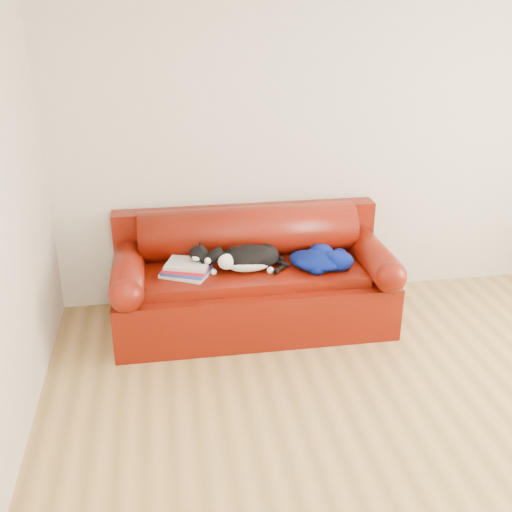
{
  "coord_description": "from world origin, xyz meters",
  "views": [
    {
      "loc": [
        -1.37,
        -2.61,
        2.38
      ],
      "look_at": [
        -0.73,
        1.35,
        0.64
      ],
      "focal_mm": 42.0,
      "sensor_mm": 36.0,
      "label": 1
    }
  ],
  "objects": [
    {
      "name": "ground",
      "position": [
        0.0,
        0.0,
        0.0
      ],
      "size": [
        4.5,
        4.5,
        0.0
      ],
      "primitive_type": "plane",
      "color": "olive",
      "rests_on": "ground"
    },
    {
      "name": "book_stack",
      "position": [
        -1.24,
        1.41,
        0.55
      ],
      "size": [
        0.41,
        0.38,
        0.1
      ],
      "rotation": [
        0.0,
        0.0,
        -0.4
      ],
      "color": "beige",
      "rests_on": "sofa_base"
    },
    {
      "name": "sofa_base",
      "position": [
        -0.73,
        1.49,
        0.24
      ],
      "size": [
        2.1,
        0.9,
        0.5
      ],
      "color": "#3F0E02",
      "rests_on": "ground"
    },
    {
      "name": "sofa_back",
      "position": [
        -0.73,
        1.74,
        0.54
      ],
      "size": [
        2.1,
        1.01,
        0.88
      ],
      "color": "#3F0E02",
      "rests_on": "ground"
    },
    {
      "name": "blanket",
      "position": [
        -0.23,
        1.39,
        0.56
      ],
      "size": [
        0.47,
        0.39,
        0.15
      ],
      "rotation": [
        0.0,
        0.0,
        -0.05
      ],
      "color": "#021144",
      "rests_on": "sofa_base"
    },
    {
      "name": "room_shell",
      "position": [
        0.12,
        0.02,
        1.67
      ],
      "size": [
        4.52,
        4.02,
        2.61
      ],
      "color": "beige",
      "rests_on": "ground"
    },
    {
      "name": "cat",
      "position": [
        -0.78,
        1.42,
        0.59
      ],
      "size": [
        0.68,
        0.32,
        0.24
      ],
      "rotation": [
        0.0,
        0.0,
        0.16
      ],
      "color": "black",
      "rests_on": "sofa_base"
    }
  ]
}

